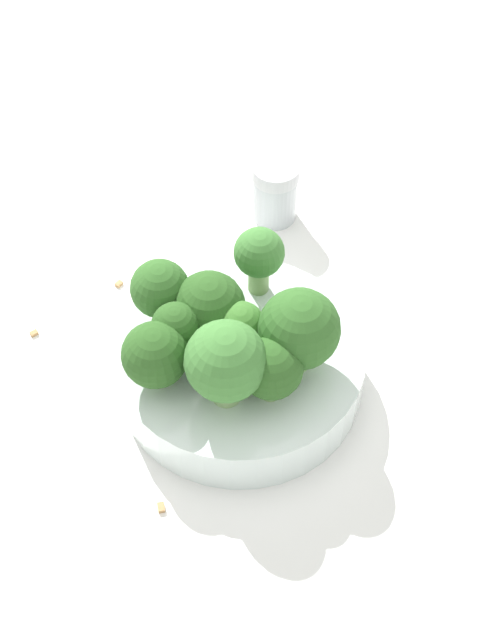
{
  "coord_description": "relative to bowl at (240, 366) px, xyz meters",
  "views": [
    {
      "loc": [
        -0.23,
        0.29,
        0.53
      ],
      "look_at": [
        0.0,
        0.0,
        0.07
      ],
      "focal_mm": 50.0,
      "sensor_mm": 36.0,
      "label": 1
    }
  ],
  "objects": [
    {
      "name": "ground_plane",
      "position": [
        0.0,
        0.0,
        -0.02
      ],
      "size": [
        3.0,
        3.0,
        0.0
      ],
      "primitive_type": "plane",
      "color": "white"
    },
    {
      "name": "bowl",
      "position": [
        0.0,
        0.0,
        0.0
      ],
      "size": [
        0.17,
        0.17,
        0.04
      ],
      "primitive_type": "cylinder",
      "color": "silver",
      "rests_on": "ground_plane"
    },
    {
      "name": "broccoli_floret_0",
      "position": [
        -0.04,
        -0.02,
        0.06
      ],
      "size": [
        0.05,
        0.05,
        0.06
      ],
      "color": "#8EB770",
      "rests_on": "bowl"
    },
    {
      "name": "broccoli_floret_1",
      "position": [
        -0.0,
        0.0,
        0.04
      ],
      "size": [
        0.04,
        0.04,
        0.04
      ],
      "color": "#7A9E5B",
      "rests_on": "bowl"
    },
    {
      "name": "broccoli_floret_2",
      "position": [
        0.03,
        0.05,
        0.05
      ],
      "size": [
        0.04,
        0.04,
        0.05
      ],
      "color": "#7A9E5B",
      "rests_on": "bowl"
    },
    {
      "name": "broccoli_floret_3",
      "position": [
        0.03,
        0.0,
        0.05
      ],
      "size": [
        0.05,
        0.05,
        0.05
      ],
      "color": "#7A9E5B",
      "rests_on": "bowl"
    },
    {
      "name": "broccoli_floret_4",
      "position": [
        0.02,
        -0.05,
        0.05
      ],
      "size": [
        0.04,
        0.04,
        0.06
      ],
      "color": "#7A9E5B",
      "rests_on": "bowl"
    },
    {
      "name": "broccoli_floret_5",
      "position": [
        -0.02,
        0.04,
        0.06
      ],
      "size": [
        0.05,
        0.05,
        0.07
      ],
      "color": "#8EB770",
      "rests_on": "bowl"
    },
    {
      "name": "broccoli_floret_6",
      "position": [
        -0.04,
        0.02,
        0.05
      ],
      "size": [
        0.04,
        0.04,
        0.05
      ],
      "color": "#8EB770",
      "rests_on": "bowl"
    },
    {
      "name": "broccoli_floret_7",
      "position": [
        0.03,
        0.03,
        0.05
      ],
      "size": [
        0.03,
        0.03,
        0.05
      ],
      "color": "#7A9E5B",
      "rests_on": "bowl"
    },
    {
      "name": "broccoli_floret_8",
      "position": [
        0.06,
        0.01,
        0.05
      ],
      "size": [
        0.04,
        0.04,
        0.05
      ],
      "color": "#84AD66",
      "rests_on": "bowl"
    },
    {
      "name": "pepper_shaker",
      "position": [
        0.08,
        -0.15,
        0.01
      ],
      "size": [
        0.04,
        0.04,
        0.06
      ],
      "color": "#B2B7BC",
      "rests_on": "ground_plane"
    },
    {
      "name": "almond_crumb_0",
      "position": [
        0.15,
        0.06,
        -0.02
      ],
      "size": [
        0.01,
        0.01,
        0.01
      ],
      "primitive_type": "cube",
      "rotation": [
        0.0,
        0.0,
        4.41
      ],
      "color": "#AD7F4C",
      "rests_on": "ground_plane"
    },
    {
      "name": "almond_crumb_1",
      "position": [
        0.13,
        -0.01,
        -0.02
      ],
      "size": [
        0.0,
        0.01,
        0.01
      ],
      "primitive_type": "cube",
      "rotation": [
        0.0,
        0.0,
        1.57
      ],
      "color": "#AD7F4C",
      "rests_on": "ground_plane"
    },
    {
      "name": "almond_crumb_2",
      "position": [
        -0.02,
        0.11,
        -0.02
      ],
      "size": [
        0.01,
        0.01,
        0.01
      ],
      "primitive_type": "cube",
      "rotation": [
        0.0,
        0.0,
        5.57
      ],
      "color": "#AD7F4C",
      "rests_on": "ground_plane"
    }
  ]
}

